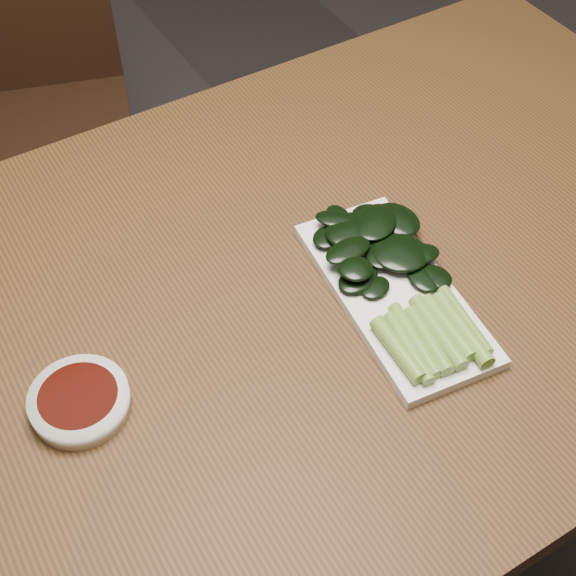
{
  "coord_description": "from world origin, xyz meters",
  "views": [
    {
      "loc": [
        -0.31,
        -0.53,
        1.48
      ],
      "look_at": [
        0.01,
        -0.01,
        0.76
      ],
      "focal_mm": 50.0,
      "sensor_mm": 36.0,
      "label": 1
    }
  ],
  "objects_px": {
    "serving_plate": "(395,293)",
    "chair_far": "(10,109)",
    "table": "(278,328)",
    "gai_lan": "(393,268)",
    "sauce_bowl": "(80,401)"
  },
  "relations": [
    {
      "from": "serving_plate",
      "to": "chair_far",
      "type": "bearing_deg",
      "value": 103.06
    },
    {
      "from": "serving_plate",
      "to": "table",
      "type": "bearing_deg",
      "value": 145.7
    },
    {
      "from": "gai_lan",
      "to": "table",
      "type": "bearing_deg",
      "value": 155.44
    },
    {
      "from": "gai_lan",
      "to": "sauce_bowl",
      "type": "bearing_deg",
      "value": 176.3
    },
    {
      "from": "sauce_bowl",
      "to": "serving_plate",
      "type": "xyz_separation_m",
      "value": [
        0.37,
        -0.05,
        -0.01
      ]
    },
    {
      "from": "chair_far",
      "to": "serving_plate",
      "type": "xyz_separation_m",
      "value": [
        0.22,
        -0.96,
        0.27
      ]
    },
    {
      "from": "table",
      "to": "chair_far",
      "type": "relative_size",
      "value": 1.57
    },
    {
      "from": "sauce_bowl",
      "to": "serving_plate",
      "type": "distance_m",
      "value": 0.38
    },
    {
      "from": "sauce_bowl",
      "to": "serving_plate",
      "type": "bearing_deg",
      "value": -6.99
    },
    {
      "from": "chair_far",
      "to": "gai_lan",
      "type": "distance_m",
      "value": 1.01
    },
    {
      "from": "gai_lan",
      "to": "serving_plate",
      "type": "bearing_deg",
      "value": -116.5
    },
    {
      "from": "table",
      "to": "gai_lan",
      "type": "relative_size",
      "value": 4.79
    },
    {
      "from": "table",
      "to": "sauce_bowl",
      "type": "distance_m",
      "value": 0.27
    },
    {
      "from": "table",
      "to": "gai_lan",
      "type": "bearing_deg",
      "value": -24.56
    },
    {
      "from": "table",
      "to": "serving_plate",
      "type": "relative_size",
      "value": 4.69
    }
  ]
}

